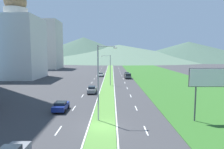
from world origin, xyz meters
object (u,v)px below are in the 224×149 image
at_px(car_2, 92,90).
at_px(street_lamp_near, 100,79).
at_px(billboard_roadside, 212,80).
at_px(car_4, 61,106).
at_px(street_lamp_mid, 109,68).
at_px(pickup_truck_0, 128,76).
at_px(car_3, 127,74).
at_px(car_0, 101,74).

bearing_deg(car_2, street_lamp_near, -170.85).
xyz_separation_m(street_lamp_near, car_2, (-2.99, 18.53, -4.88)).
bearing_deg(street_lamp_near, billboard_roadside, -0.94).
xyz_separation_m(billboard_roadside, car_4, (-21.01, 4.79, -4.72)).
distance_m(street_lamp_mid, car_2, 12.26).
bearing_deg(street_lamp_near, pickup_truck_0, 80.75).
xyz_separation_m(car_2, car_3, (10.45, 34.45, -0.04)).
bearing_deg(car_4, pickup_truck_0, -18.88).
relative_size(car_2, car_3, 1.10).
distance_m(street_lamp_near, car_2, 19.40).
xyz_separation_m(street_lamp_mid, pickup_truck_0, (6.51, 15.18, -3.92)).
bearing_deg(car_4, street_lamp_near, -125.26).
height_order(billboard_roadside, car_2, billboard_roadside).
relative_size(street_lamp_near, street_lamp_mid, 1.18).
height_order(street_lamp_near, pickup_truck_0, street_lamp_near).
bearing_deg(street_lamp_mid, street_lamp_near, -91.48).
height_order(billboard_roadside, car_0, billboard_roadside).
relative_size(street_lamp_near, car_4, 2.49).
height_order(street_lamp_near, car_2, street_lamp_near).
bearing_deg(pickup_truck_0, car_0, -124.33).
bearing_deg(pickup_truck_0, billboard_roadside, 9.24).
xyz_separation_m(car_3, pickup_truck_0, (-0.20, -8.35, 0.22)).
bearing_deg(car_2, car_0, -0.42).
relative_size(car_3, pickup_truck_0, 0.76).
distance_m(street_lamp_mid, billboard_roadside, 32.75).
distance_m(street_lamp_near, car_0, 51.78).
height_order(street_lamp_near, car_3, street_lamp_near).
distance_m(billboard_roadside, car_0, 54.74).
relative_size(street_lamp_near, billboard_roadside, 1.42).
height_order(street_lamp_mid, car_3, street_lamp_mid).
xyz_separation_m(car_2, pickup_truck_0, (10.25, 26.10, 0.19)).
distance_m(car_0, car_2, 32.93).
distance_m(street_lamp_mid, car_3, 24.81).
bearing_deg(car_3, car_4, -16.02).
distance_m(street_lamp_mid, pickup_truck_0, 16.97).
bearing_deg(car_4, car_3, -16.02).
bearing_deg(pickup_truck_0, car_4, -18.88).
relative_size(car_3, car_4, 1.03).
bearing_deg(car_0, car_4, 175.50).
xyz_separation_m(street_lamp_near, billboard_roadside, (14.57, -0.24, -0.19)).
relative_size(street_lamp_near, car_0, 2.09).
bearing_deg(car_4, car_2, -13.86).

